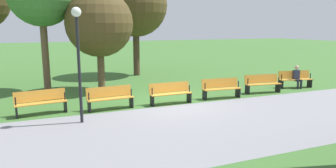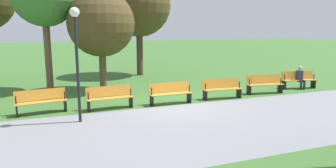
% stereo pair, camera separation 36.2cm
% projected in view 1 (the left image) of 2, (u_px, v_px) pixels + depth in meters
% --- Properties ---
extents(ground_plane, '(120.00, 120.00, 0.00)m').
position_uv_depth(ground_plane, '(171.00, 104.00, 12.84)').
color(ground_plane, '#3D6B2D').
extents(path_paving, '(29.66, 5.54, 0.01)m').
position_uv_depth(path_paving, '(206.00, 125.00, 10.07)').
color(path_paving, gray).
rests_on(path_paving, ground).
extents(bench_0, '(1.86, 0.82, 0.89)m').
position_uv_depth(bench_0, '(295.00, 79.00, 16.29)').
color(bench_0, orange).
rests_on(bench_0, ground).
extents(bench_1, '(1.85, 0.71, 0.89)m').
position_uv_depth(bench_1, '(262.00, 83.00, 14.99)').
color(bench_1, orange).
rests_on(bench_1, ground).
extents(bench_2, '(1.83, 0.59, 0.89)m').
position_uv_depth(bench_2, '(221.00, 88.00, 13.83)').
color(bench_2, orange).
rests_on(bench_2, ground).
extents(bench_3, '(1.80, 0.47, 0.89)m').
position_uv_depth(bench_3, '(170.00, 93.00, 12.82)').
color(bench_3, orange).
rests_on(bench_3, ground).
extents(bench_4, '(1.83, 0.59, 0.89)m').
position_uv_depth(bench_4, '(110.00, 97.00, 11.96)').
color(bench_4, orange).
rests_on(bench_4, ground).
extents(bench_5, '(1.85, 0.71, 0.89)m').
position_uv_depth(bench_5, '(41.00, 102.00, 11.25)').
color(bench_5, orange).
rests_on(bench_5, ground).
extents(person_seated, '(0.40, 0.57, 1.20)m').
position_uv_depth(person_seated, '(297.00, 76.00, 16.13)').
color(person_seated, '#2D3347').
rests_on(person_seated, ground).
extents(tree_0, '(3.28, 3.28, 5.01)m').
position_uv_depth(tree_0, '(99.00, 24.00, 14.88)').
color(tree_0, brown).
rests_on(tree_0, ground).
extents(tree_3, '(4.14, 4.14, 6.70)m').
position_uv_depth(tree_3, '(136.00, 5.00, 19.77)').
color(tree_3, '#4C3828').
rests_on(tree_3, ground).
extents(lamp_post, '(0.32, 0.32, 3.82)m').
position_uv_depth(lamp_post, '(78.00, 43.00, 9.87)').
color(lamp_post, black).
rests_on(lamp_post, ground).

